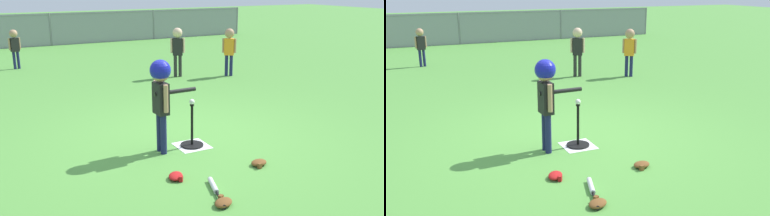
% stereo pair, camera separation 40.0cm
% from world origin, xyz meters
% --- Properties ---
extents(ground_plane, '(60.00, 60.00, 0.00)m').
position_xyz_m(ground_plane, '(0.00, 0.00, 0.00)').
color(ground_plane, '#51933D').
extents(home_plate, '(0.44, 0.44, 0.01)m').
position_xyz_m(home_plate, '(-0.10, -0.34, 0.00)').
color(home_plate, white).
rests_on(home_plate, ground_plane).
extents(batting_tee, '(0.32, 0.32, 0.60)m').
position_xyz_m(batting_tee, '(-0.10, -0.34, 0.09)').
color(batting_tee, black).
rests_on(batting_tee, ground_plane).
extents(baseball_on_tee, '(0.07, 0.07, 0.07)m').
position_xyz_m(baseball_on_tee, '(-0.10, -0.34, 0.64)').
color(baseball_on_tee, white).
rests_on(baseball_on_tee, batting_tee).
extents(batter_child, '(0.65, 0.36, 1.25)m').
position_xyz_m(batter_child, '(-0.56, -0.36, 0.89)').
color(batter_child, '#191E4C').
rests_on(batter_child, ground_plane).
extents(fielder_deep_center, '(0.32, 0.23, 1.17)m').
position_xyz_m(fielder_deep_center, '(1.72, 3.86, 0.75)').
color(fielder_deep_center, '#262626').
rests_on(fielder_deep_center, ground_plane).
extents(fielder_near_left, '(0.28, 0.25, 1.14)m').
position_xyz_m(fielder_near_left, '(2.86, 3.36, 0.74)').
color(fielder_near_left, '#191E4C').
rests_on(fielder_near_left, ground_plane).
extents(fielder_deep_right, '(0.30, 0.20, 1.03)m').
position_xyz_m(fielder_deep_right, '(-1.61, 6.70, 0.66)').
color(fielder_deep_right, '#191E4C').
rests_on(fielder_deep_right, ground_plane).
extents(spare_bat_silver, '(0.25, 0.64, 0.06)m').
position_xyz_m(spare_bat_silver, '(-0.51, -1.64, 0.03)').
color(spare_bat_silver, silver).
rests_on(spare_bat_silver, ground_plane).
extents(glove_by_plate, '(0.26, 0.27, 0.07)m').
position_xyz_m(glove_by_plate, '(-0.76, -1.18, 0.04)').
color(glove_by_plate, '#B21919').
rests_on(glove_by_plate, ground_plane).
extents(glove_near_bats, '(0.27, 0.24, 0.07)m').
position_xyz_m(glove_near_bats, '(-0.60, -1.96, 0.04)').
color(glove_near_bats, brown).
rests_on(glove_near_bats, ground_plane).
extents(glove_tossed_aside, '(0.25, 0.21, 0.07)m').
position_xyz_m(glove_tossed_aside, '(0.32, -1.32, 0.04)').
color(glove_tossed_aside, brown).
rests_on(glove_tossed_aside, ground_plane).
extents(outfield_fence, '(16.06, 0.06, 1.15)m').
position_xyz_m(outfield_fence, '(0.00, 10.74, 0.62)').
color(outfield_fence, slate).
rests_on(outfield_fence, ground_plane).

